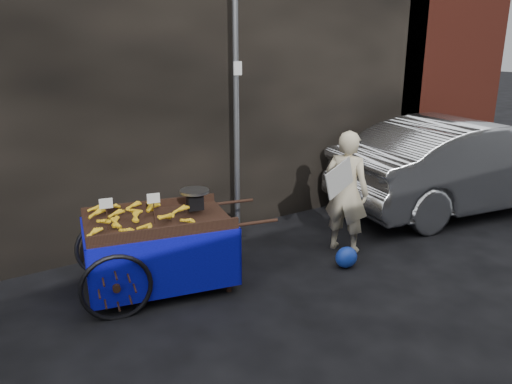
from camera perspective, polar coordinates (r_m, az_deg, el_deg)
ground at (r=6.26m, az=1.77°, el=-9.21°), size 80.00×80.00×0.00m
building_wall at (r=8.05m, az=-6.70°, el=15.04°), size 13.50×2.00×5.00m
street_pole at (r=6.91m, az=-2.29°, el=10.71°), size 0.12×0.10×4.00m
banana_cart at (r=5.74m, az=-11.62°, el=-4.01°), size 2.37×1.42×1.20m
vendor at (r=6.73m, az=10.29°, el=0.02°), size 0.93×0.72×1.65m
plastic_bag at (r=6.45m, az=10.28°, el=-7.35°), size 0.30×0.24×0.27m
parked_car at (r=9.08m, az=23.05°, el=2.97°), size 4.88×2.38×1.54m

